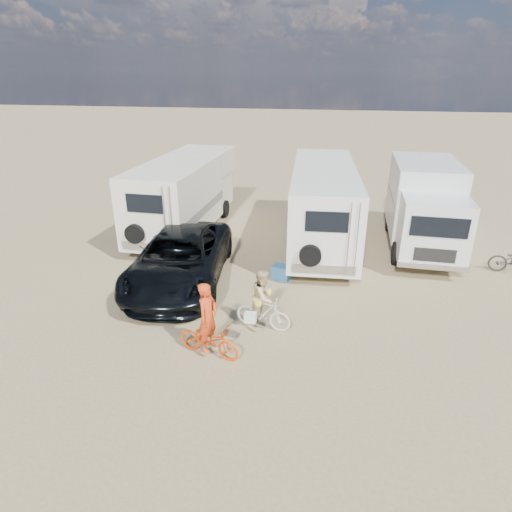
% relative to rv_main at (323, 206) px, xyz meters
% --- Properties ---
extents(ground, '(140.00, 140.00, 0.00)m').
position_rel_rv_main_xyz_m(ground, '(-0.44, -6.63, -1.50)').
color(ground, '#9F895F').
rests_on(ground, ground).
extents(rv_main, '(2.89, 8.26, 3.00)m').
position_rel_rv_main_xyz_m(rv_main, '(0.00, 0.00, 0.00)').
color(rv_main, white).
rests_on(rv_main, ground).
extents(rv_left, '(2.55, 7.37, 3.04)m').
position_rel_rv_main_xyz_m(rv_left, '(-5.72, 0.31, 0.02)').
color(rv_left, beige).
rests_on(rv_left, ground).
extents(box_truck, '(2.46, 6.03, 3.19)m').
position_rel_rv_main_xyz_m(box_truck, '(3.79, 0.12, 0.10)').
color(box_truck, silver).
rests_on(box_truck, ground).
extents(dark_suv, '(3.43, 6.21, 1.65)m').
position_rel_rv_main_xyz_m(dark_suv, '(-4.26, -4.40, -0.68)').
color(dark_suv, black).
rests_on(dark_suv, ground).
extents(bike_man, '(1.70, 0.95, 0.85)m').
position_rel_rv_main_xyz_m(bike_man, '(-2.24, -8.04, -1.08)').
color(bike_man, '#E24002').
rests_on(bike_man, ground).
extents(bike_woman, '(1.58, 0.73, 0.92)m').
position_rel_rv_main_xyz_m(bike_woman, '(-1.17, -6.63, -1.04)').
color(bike_woman, beige).
rests_on(bike_woman, ground).
extents(rider_man, '(0.56, 0.72, 1.74)m').
position_rel_rv_main_xyz_m(rider_man, '(-2.24, -8.04, -0.63)').
color(rider_man, red).
rests_on(rider_man, ground).
extents(rider_woman, '(0.72, 0.85, 1.54)m').
position_rel_rv_main_xyz_m(rider_woman, '(-1.17, -6.63, -0.73)').
color(rider_woman, '#CEB985').
rests_on(rider_woman, ground).
extents(cooler, '(0.68, 0.57, 0.47)m').
position_rel_rv_main_xyz_m(cooler, '(-1.09, -3.58, -1.27)').
color(cooler, teal).
rests_on(cooler, ground).
extents(crate, '(0.52, 0.52, 0.37)m').
position_rel_rv_main_xyz_m(crate, '(-0.72, -2.42, -1.32)').
color(crate, olive).
rests_on(crate, ground).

